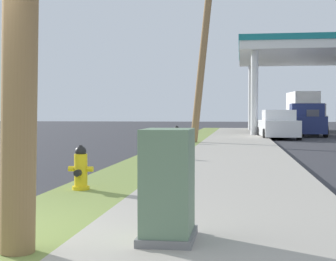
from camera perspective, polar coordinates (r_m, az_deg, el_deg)
name	(u,v)px	position (r m, az deg, el deg)	size (l,w,h in m)	color
sidewalk_slab	(227,257)	(4.99, 6.52, -13.69)	(3.20, 80.00, 0.12)	#A8A093
fire_hydrant_nearest	(81,170)	(8.76, -9.63, -4.36)	(0.42, 0.38, 0.74)	yellow
fire_hydrant_second	(151,146)	(15.02, -1.85, -1.72)	(0.42, 0.38, 0.74)	yellow
fire_hydrant_third	(177,135)	(22.02, 0.96, -0.55)	(0.42, 0.37, 0.74)	yellow
utility_pole_midground	(205,29)	(23.50, 4.16, 11.12)	(1.65, 1.86, 9.90)	#937047
utility_cabinet	(168,189)	(5.22, -0.02, -6.46)	(0.54, 0.76, 1.12)	slate
car_black_by_near_pump	(286,122)	(39.40, 12.97, 0.90)	(2.24, 4.62, 1.57)	black
car_white_by_far_pump	(278,126)	(28.83, 12.07, 0.54)	(2.16, 4.59, 1.57)	white
truck_silver_at_forecourt	(304,112)	(42.69, 14.84, 1.99)	(2.65, 6.55, 3.11)	#BCBCC1
truck_navy_on_apron	(305,121)	(32.66, 14.90, 1.01)	(2.21, 5.43, 1.97)	navy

